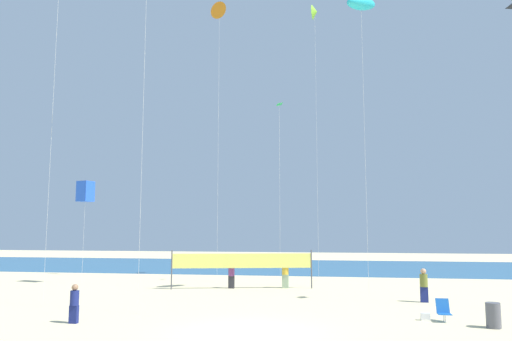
{
  "coord_description": "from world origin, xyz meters",
  "views": [
    {
      "loc": [
        3.19,
        -17.78,
        3.74
      ],
      "look_at": [
        -0.7,
        6.28,
        6.65
      ],
      "focal_mm": 34.17,
      "sensor_mm": 36.0,
      "label": 1
    }
  ],
  "objects_px": {
    "kite_orange_delta": "(219,12)",
    "kite_blue_box": "(85,191)",
    "beachgoer_mustard_shirt": "(285,272)",
    "kite_lime_delta": "(315,13)",
    "trash_barrel": "(493,315)",
    "beachgoer_navy_shirt": "(74,302)",
    "folding_beach_chair": "(443,310)",
    "kite_green_diamond": "(279,112)",
    "kite_cyan_inflatable": "(361,4)",
    "beachgoer_plum_shirt": "(231,274)",
    "beachgoer_olive_shirt": "(424,284)",
    "volleyball_net": "(242,262)",
    "beach_handbag": "(425,317)"
  },
  "relations": [
    {
      "from": "beachgoer_mustard_shirt",
      "to": "volleyball_net",
      "type": "distance_m",
      "value": 2.83
    },
    {
      "from": "beach_handbag",
      "to": "kite_orange_delta",
      "type": "distance_m",
      "value": 26.5
    },
    {
      "from": "kite_blue_box",
      "to": "kite_lime_delta",
      "type": "bearing_deg",
      "value": 17.09
    },
    {
      "from": "beachgoer_plum_shirt",
      "to": "kite_blue_box",
      "type": "xyz_separation_m",
      "value": [
        -10.45,
        0.56,
        5.38
      ]
    },
    {
      "from": "volleyball_net",
      "to": "kite_lime_delta",
      "type": "xyz_separation_m",
      "value": [
        4.57,
        5.58,
        18.62
      ]
    },
    {
      "from": "beachgoer_mustard_shirt",
      "to": "kite_cyan_inflatable",
      "type": "relative_size",
      "value": 0.11
    },
    {
      "from": "folding_beach_chair",
      "to": "trash_barrel",
      "type": "bearing_deg",
      "value": -63.62
    },
    {
      "from": "kite_blue_box",
      "to": "folding_beach_chair",
      "type": "bearing_deg",
      "value": -25.05
    },
    {
      "from": "beachgoer_plum_shirt",
      "to": "kite_green_diamond",
      "type": "relative_size",
      "value": 0.13
    },
    {
      "from": "beachgoer_mustard_shirt",
      "to": "kite_lime_delta",
      "type": "xyz_separation_m",
      "value": [
        1.94,
        4.75,
        19.27
      ]
    },
    {
      "from": "kite_green_diamond",
      "to": "kite_orange_delta",
      "type": "xyz_separation_m",
      "value": [
        -4.64,
        1.36,
        8.28
      ]
    },
    {
      "from": "trash_barrel",
      "to": "volleyball_net",
      "type": "height_order",
      "value": "volleyball_net"
    },
    {
      "from": "beachgoer_mustard_shirt",
      "to": "trash_barrel",
      "type": "xyz_separation_m",
      "value": [
        9.04,
        -11.13,
        -0.52
      ]
    },
    {
      "from": "kite_cyan_inflatable",
      "to": "kite_orange_delta",
      "type": "relative_size",
      "value": 0.84
    },
    {
      "from": "beachgoer_plum_shirt",
      "to": "trash_barrel",
      "type": "bearing_deg",
      "value": -23.11
    },
    {
      "from": "beach_handbag",
      "to": "kite_cyan_inflatable",
      "type": "xyz_separation_m",
      "value": [
        -1.83,
        6.63,
        16.78
      ]
    },
    {
      "from": "beachgoer_olive_shirt",
      "to": "beachgoer_mustard_shirt",
      "type": "bearing_deg",
      "value": 172.73
    },
    {
      "from": "beach_handbag",
      "to": "kite_blue_box",
      "type": "relative_size",
      "value": 0.05
    },
    {
      "from": "beachgoer_olive_shirt",
      "to": "volleyball_net",
      "type": "height_order",
      "value": "volleyball_net"
    },
    {
      "from": "kite_cyan_inflatable",
      "to": "kite_blue_box",
      "type": "distance_m",
      "value": 21.79
    },
    {
      "from": "trash_barrel",
      "to": "kite_orange_delta",
      "type": "bearing_deg",
      "value": 135.32
    },
    {
      "from": "volleyball_net",
      "to": "kite_blue_box",
      "type": "bearing_deg",
      "value": 176.19
    },
    {
      "from": "trash_barrel",
      "to": "kite_cyan_inflatable",
      "type": "xyz_separation_m",
      "value": [
        -4.1,
        7.85,
        16.46
      ]
    },
    {
      "from": "volleyball_net",
      "to": "beachgoer_olive_shirt",
      "type": "bearing_deg",
      "value": -21.21
    },
    {
      "from": "beachgoer_olive_shirt",
      "to": "kite_orange_delta",
      "type": "height_order",
      "value": "kite_orange_delta"
    },
    {
      "from": "trash_barrel",
      "to": "kite_lime_delta",
      "type": "distance_m",
      "value": 26.35
    },
    {
      "from": "beachgoer_mustard_shirt",
      "to": "kite_cyan_inflatable",
      "type": "xyz_separation_m",
      "value": [
        4.94,
        -3.28,
        15.94
      ]
    },
    {
      "from": "trash_barrel",
      "to": "kite_blue_box",
      "type": "height_order",
      "value": "kite_blue_box"
    },
    {
      "from": "beachgoer_olive_shirt",
      "to": "kite_orange_delta",
      "type": "bearing_deg",
      "value": 173.86
    },
    {
      "from": "beachgoer_mustard_shirt",
      "to": "folding_beach_chair",
      "type": "xyz_separation_m",
      "value": [
        7.46,
        -10.03,
        -0.53
      ]
    },
    {
      "from": "beachgoer_olive_shirt",
      "to": "folding_beach_chair",
      "type": "height_order",
      "value": "beachgoer_olive_shirt"
    },
    {
      "from": "trash_barrel",
      "to": "folding_beach_chair",
      "type": "bearing_deg",
      "value": 145.23
    },
    {
      "from": "beachgoer_plum_shirt",
      "to": "beachgoer_mustard_shirt",
      "type": "height_order",
      "value": "beachgoer_mustard_shirt"
    },
    {
      "from": "kite_orange_delta",
      "to": "kite_blue_box",
      "type": "relative_size",
      "value": 2.97
    },
    {
      "from": "beachgoer_plum_shirt",
      "to": "kite_orange_delta",
      "type": "height_order",
      "value": "kite_orange_delta"
    },
    {
      "from": "trash_barrel",
      "to": "kite_orange_delta",
      "type": "relative_size",
      "value": 0.05
    },
    {
      "from": "kite_blue_box",
      "to": "kite_orange_delta",
      "type": "bearing_deg",
      "value": 19.15
    },
    {
      "from": "trash_barrel",
      "to": "beach_handbag",
      "type": "bearing_deg",
      "value": 151.88
    },
    {
      "from": "beachgoer_navy_shirt",
      "to": "folding_beach_chair",
      "type": "height_order",
      "value": "beachgoer_navy_shirt"
    },
    {
      "from": "kite_lime_delta",
      "to": "volleyball_net",
      "type": "bearing_deg",
      "value": -129.28
    },
    {
      "from": "trash_barrel",
      "to": "kite_orange_delta",
      "type": "height_order",
      "value": "kite_orange_delta"
    },
    {
      "from": "folding_beach_chair",
      "to": "kite_green_diamond",
      "type": "bearing_deg",
      "value": 95.69
    },
    {
      "from": "beachgoer_plum_shirt",
      "to": "kite_cyan_inflatable",
      "type": "bearing_deg",
      "value": -0.48
    },
    {
      "from": "kite_green_diamond",
      "to": "kite_blue_box",
      "type": "distance_m",
      "value": 14.47
    },
    {
      "from": "beachgoer_plum_shirt",
      "to": "kite_orange_delta",
      "type": "bearing_deg",
      "value": 133.97
    },
    {
      "from": "beachgoer_navy_shirt",
      "to": "beach_handbag",
      "type": "distance_m",
      "value": 14.24
    },
    {
      "from": "beachgoer_mustard_shirt",
      "to": "beachgoer_navy_shirt",
      "type": "bearing_deg",
      "value": -60.29
    },
    {
      "from": "volleyball_net",
      "to": "kite_cyan_inflatable",
      "type": "relative_size",
      "value": 0.49
    },
    {
      "from": "beachgoer_navy_shirt",
      "to": "trash_barrel",
      "type": "bearing_deg",
      "value": -148.33
    },
    {
      "from": "kite_orange_delta",
      "to": "volleyball_net",
      "type": "bearing_deg",
      "value": -55.96
    }
  ]
}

